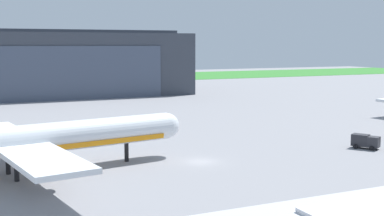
% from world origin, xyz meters
% --- Properties ---
extents(ground_plane, '(440.00, 440.00, 0.00)m').
position_xyz_m(ground_plane, '(0.00, 0.00, 0.00)').
color(ground_plane, gray).
extents(grass_field_strip, '(440.00, 56.00, 0.08)m').
position_xyz_m(grass_field_strip, '(0.00, 168.55, 0.04)').
color(grass_field_strip, '#357F30').
rests_on(grass_field_strip, ground_plane).
extents(maintenance_hangar, '(95.31, 37.47, 19.78)m').
position_xyz_m(maintenance_hangar, '(-10.67, 99.94, 9.43)').
color(maintenance_hangar, '#383D47').
rests_on(maintenance_hangar, ground_plane).
extents(airliner_near_left, '(41.12, 34.23, 12.09)m').
position_xyz_m(airliner_near_left, '(-21.73, 2.08, 4.09)').
color(airliner_near_left, silver).
rests_on(airliner_near_left, ground_plane).
extents(baggage_tug, '(3.42, 4.19, 2.07)m').
position_xyz_m(baggage_tug, '(25.88, -2.36, 1.14)').
color(baggage_tug, '#2D2D33').
rests_on(baggage_tug, ground_plane).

